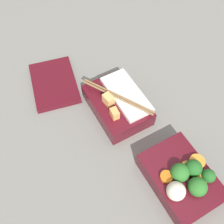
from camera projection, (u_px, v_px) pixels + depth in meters
The scene contains 4 objects.
ground_plane at pixel (143, 137), 0.65m from camera, with size 3.00×3.00×0.00m, color slate.
bento_tray_vegetable at pixel (182, 178), 0.56m from camera, with size 0.17×0.13×0.08m.
bento_tray_rice at pixel (118, 104), 0.67m from camera, with size 0.18×0.12×0.07m.
bento_lid at pixel (54, 83), 0.73m from camera, with size 0.17×0.12×0.01m, color #510F19.
Camera 1 is at (-0.23, 0.21, 0.58)m, focal length 42.00 mm.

